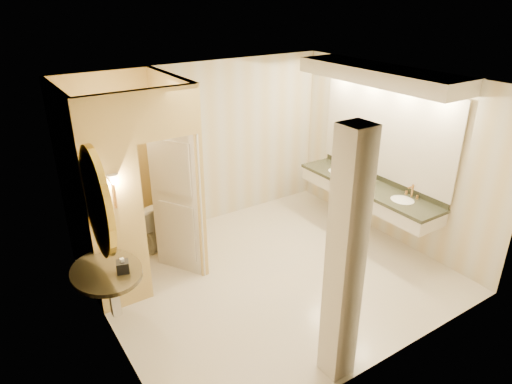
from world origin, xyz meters
The scene contains 16 objects.
floor centered at (0.00, 0.00, 0.00)m, with size 4.50×4.50×0.00m, color beige.
ceiling centered at (0.00, 0.00, 2.70)m, with size 4.50×4.50×0.00m, color white.
wall_back centered at (0.00, 2.00, 1.35)m, with size 4.50×0.02×2.70m, color beige.
wall_front centered at (0.00, -2.00, 1.35)m, with size 4.50×0.02×2.70m, color beige.
wall_left centered at (-2.25, 0.00, 1.35)m, with size 0.02×4.00×2.70m, color beige.
wall_right centered at (2.25, 0.00, 1.35)m, with size 0.02×4.00×2.70m, color beige.
toilet_closet centered at (-1.13, 0.97, 1.39)m, with size 1.50×1.55×2.70m.
wall_sconce centered at (-1.93, 0.43, 1.73)m, with size 0.14×0.14×0.42m.
vanity centered at (1.98, 0.15, 1.63)m, with size 0.75×2.73×2.09m.
console_shelf centered at (-2.21, 0.05, 1.34)m, with size 0.96×0.96×1.93m.
pillar centered at (-0.45, -1.80, 1.35)m, with size 0.28×0.28×2.70m, color beige.
tissue_box centered at (-2.08, -0.09, 0.94)m, with size 0.13×0.13×0.13m, color black.
toilet centered at (-1.21, 1.75, 0.39)m, with size 0.43×0.76×0.77m, color white.
soap_bottle_a centered at (1.85, 0.60, 0.94)m, with size 0.06×0.06×0.13m, color beige.
soap_bottle_b centered at (1.97, 0.47, 0.93)m, with size 0.09×0.09×0.11m, color silver.
soap_bottle_c centered at (1.98, 0.13, 0.98)m, with size 0.08×0.08×0.22m, color #C6B28C.
Camera 1 is at (-3.18, -4.40, 3.73)m, focal length 32.00 mm.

